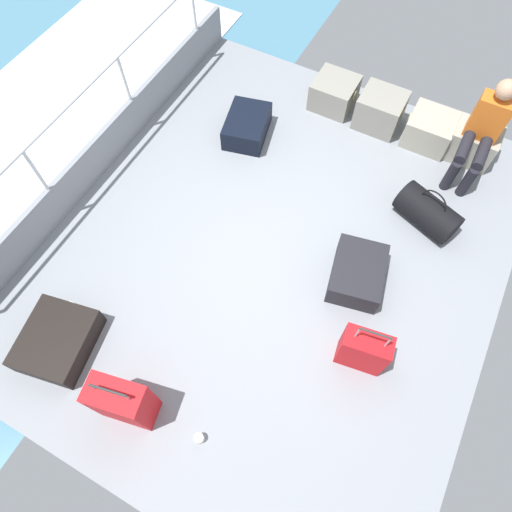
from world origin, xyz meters
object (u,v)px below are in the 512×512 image
at_px(suitcase_4, 357,273).
at_px(passenger_seated, 483,130).
at_px(duffel_bag, 428,212).
at_px(suitcase_1, 363,350).
at_px(cargo_crate_0, 334,93).
at_px(suitcase_0, 123,402).
at_px(cargo_crate_1, 380,110).
at_px(cargo_crate_2, 430,129).
at_px(cargo_crate_3, 473,144).
at_px(suitcase_2, 247,126).
at_px(suitcase_3, 57,341).
at_px(paper_cup, 199,438).

bearing_deg(suitcase_4, passenger_seated, 74.30).
xyz_separation_m(passenger_seated, duffel_bag, (-0.16, -0.92, -0.40)).
distance_m(suitcase_1, duffel_bag, 1.70).
relative_size(cargo_crate_0, suitcase_4, 0.73).
bearing_deg(duffel_bag, suitcase_0, -117.88).
height_order(cargo_crate_1, cargo_crate_2, cargo_crate_1).
height_order(cargo_crate_3, suitcase_0, suitcase_0).
height_order(passenger_seated, suitcase_2, passenger_seated).
xyz_separation_m(suitcase_1, duffel_bag, (0.05, 1.70, -0.09)).
bearing_deg(suitcase_2, suitcase_0, -78.92).
xyz_separation_m(suitcase_2, suitcase_3, (-0.27, -3.05, -0.01)).
xyz_separation_m(duffel_bag, paper_cup, (-0.96, -2.95, -0.12)).
relative_size(suitcase_1, suitcase_2, 1.01).
bearing_deg(cargo_crate_2, suitcase_4, -91.23).
bearing_deg(duffel_bag, suitcase_1, -91.80).
relative_size(cargo_crate_1, suitcase_0, 0.71).
height_order(suitcase_0, suitcase_2, suitcase_0).
height_order(cargo_crate_1, suitcase_4, cargo_crate_1).
xyz_separation_m(cargo_crate_2, cargo_crate_3, (0.49, -0.00, 0.02)).
distance_m(suitcase_0, suitcase_1, 2.03).
xyz_separation_m(cargo_crate_0, passenger_seated, (1.69, -0.21, 0.40)).
xyz_separation_m(cargo_crate_1, cargo_crate_3, (1.09, 0.01, -0.01)).
bearing_deg(suitcase_4, suitcase_0, -120.86).
bearing_deg(passenger_seated, suitcase_2, -163.20).
relative_size(passenger_seated, duffel_bag, 1.52).
height_order(cargo_crate_2, passenger_seated, passenger_seated).
height_order(cargo_crate_0, passenger_seated, passenger_seated).
distance_m(cargo_crate_0, duffel_bag, 1.90).
xyz_separation_m(passenger_seated, suitcase_2, (-2.38, -0.72, -0.44)).
relative_size(cargo_crate_0, suitcase_1, 0.73).
bearing_deg(suitcase_2, paper_cup, -68.10).
xyz_separation_m(cargo_crate_1, suitcase_2, (-1.29, -0.89, -0.07)).
bearing_deg(suitcase_1, paper_cup, -125.82).
bearing_deg(cargo_crate_0, cargo_crate_2, -1.35).
bearing_deg(cargo_crate_3, suitcase_0, -113.05).
bearing_deg(suitcase_1, cargo_crate_0, 117.60).
bearing_deg(suitcase_2, cargo_crate_3, 20.74).
bearing_deg(duffel_bag, suitcase_3, -131.13).
bearing_deg(cargo_crate_1, duffel_bag, -49.25).
height_order(cargo_crate_1, duffel_bag, duffel_bag).
bearing_deg(suitcase_3, suitcase_4, 41.61).
distance_m(suitcase_1, suitcase_2, 2.89).
height_order(cargo_crate_0, suitcase_0, suitcase_0).
height_order(suitcase_0, suitcase_3, suitcase_0).
relative_size(passenger_seated, suitcase_3, 1.40).
height_order(cargo_crate_1, paper_cup, cargo_crate_1).
xyz_separation_m(suitcase_4, duffel_bag, (0.38, 0.98, 0.03)).
bearing_deg(suitcase_4, suitcase_3, -138.39).
relative_size(duffel_bag, paper_cup, 7.21).
bearing_deg(paper_cup, cargo_crate_2, 81.23).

